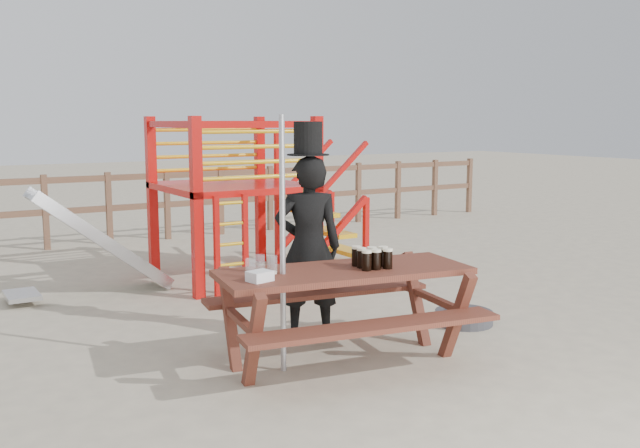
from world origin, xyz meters
The scene contains 10 objects.
ground centered at (0.00, 0.00, 0.00)m, with size 60.00×60.00×0.00m, color #B6AA8E.
back_fence centered at (0.00, 7.00, 0.74)m, with size 15.09×0.09×1.20m.
playground_fort centered at (0.12, 3.58, 1.07)m, with size 4.71×1.84×2.10m.
picnic_table centered at (-0.38, 0.07, 0.52)m, with size 2.32×1.77×0.82m.
man_with_hat centered at (-0.25, 0.89, 0.91)m, with size 0.75×0.64×2.04m.
metal_pole centered at (-0.90, 0.17, 1.05)m, with size 0.05×0.05×2.10m, color #B2B2B7.
parasol_base centered at (1.31, 0.42, 0.07)m, with size 0.58×0.58×0.25m.
paper_bag centered at (-1.19, 0.02, 0.86)m, with size 0.18×0.14×0.08m, color white.
stout_pints centered at (-0.15, -0.02, 0.91)m, with size 0.30×0.32×0.17m.
empty_glasses centered at (-1.07, 0.23, 0.89)m, with size 0.29×0.19×0.15m.
Camera 1 is at (-3.58, -4.82, 2.06)m, focal length 40.00 mm.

